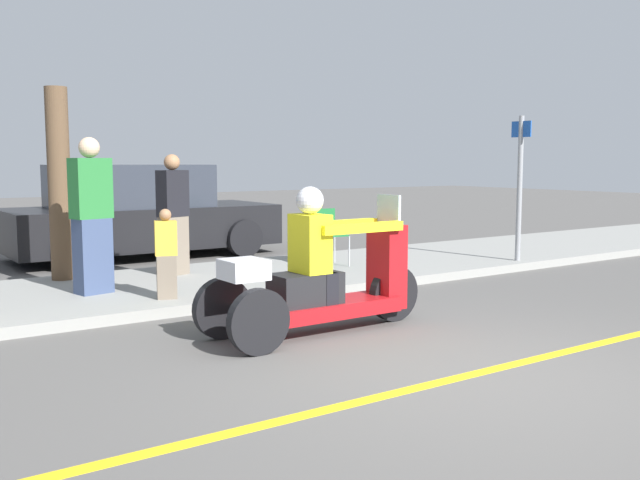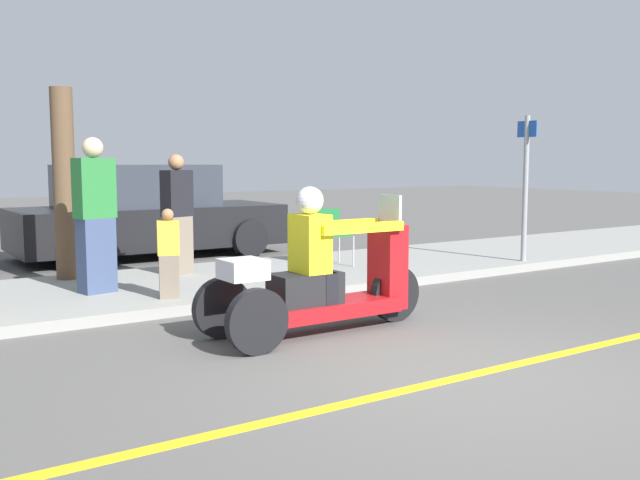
# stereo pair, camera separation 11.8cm
# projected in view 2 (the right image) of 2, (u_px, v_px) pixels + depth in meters

# --- Properties ---
(ground_plane) EXTENTS (60.00, 60.00, 0.00)m
(ground_plane) POSITION_uv_depth(u_px,v_px,m) (469.00, 376.00, 5.49)
(ground_plane) COLOR #565451
(lane_stripe) EXTENTS (24.00, 0.12, 0.01)m
(lane_stripe) POSITION_uv_depth(u_px,v_px,m) (450.00, 380.00, 5.38)
(lane_stripe) COLOR gold
(lane_stripe) RESTS_ON ground
(sidewalk_strip) EXTENTS (28.00, 2.80, 0.12)m
(sidewalk_strip) POSITION_uv_depth(u_px,v_px,m) (213.00, 283.00, 9.29)
(sidewalk_strip) COLOR gray
(sidewalk_strip) RESTS_ON ground
(motorcycle_trike) EXTENTS (2.37, 0.77, 1.41)m
(motorcycle_trike) POSITION_uv_depth(u_px,v_px,m) (321.00, 282.00, 6.80)
(motorcycle_trike) COLOR black
(motorcycle_trike) RESTS_ON ground
(spectator_far_back) EXTENTS (0.47, 0.34, 1.79)m
(spectator_far_back) POSITION_uv_depth(u_px,v_px,m) (95.00, 218.00, 8.21)
(spectator_far_back) COLOR #38476B
(spectator_far_back) RESTS_ON sidewalk_strip
(spectator_by_tree) EXTENTS (0.43, 0.33, 1.61)m
(spectator_by_tree) POSITION_uv_depth(u_px,v_px,m) (177.00, 217.00, 9.55)
(spectator_by_tree) COLOR #726656
(spectator_by_tree) RESTS_ON sidewalk_strip
(spectator_mid_group) EXTENTS (0.27, 0.21, 1.00)m
(spectator_mid_group) POSITION_uv_depth(u_px,v_px,m) (169.00, 255.00, 7.91)
(spectator_mid_group) COLOR #726656
(spectator_mid_group) RESTS_ON sidewalk_strip
(folding_chair_set_back) EXTENTS (0.51, 0.51, 0.82)m
(folding_chair_set_back) POSITION_uv_depth(u_px,v_px,m) (330.00, 231.00, 10.46)
(folding_chair_set_back) COLOR #A5A8AD
(folding_chair_set_back) RESTS_ON sidewalk_strip
(parked_car_lot_center) EXTENTS (4.45, 2.10, 1.58)m
(parked_car_lot_center) POSITION_uv_depth(u_px,v_px,m) (145.00, 214.00, 12.21)
(parked_car_lot_center) COLOR black
(parked_car_lot_center) RESTS_ON ground
(tree_trunk) EXTENTS (0.28, 0.28, 2.45)m
(tree_trunk) POSITION_uv_depth(u_px,v_px,m) (64.00, 184.00, 9.14)
(tree_trunk) COLOR brown
(tree_trunk) RESTS_ON sidewalk_strip
(street_sign) EXTENTS (0.08, 0.36, 2.20)m
(street_sign) POSITION_uv_depth(u_px,v_px,m) (525.00, 183.00, 10.76)
(street_sign) COLOR gray
(street_sign) RESTS_ON sidewalk_strip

